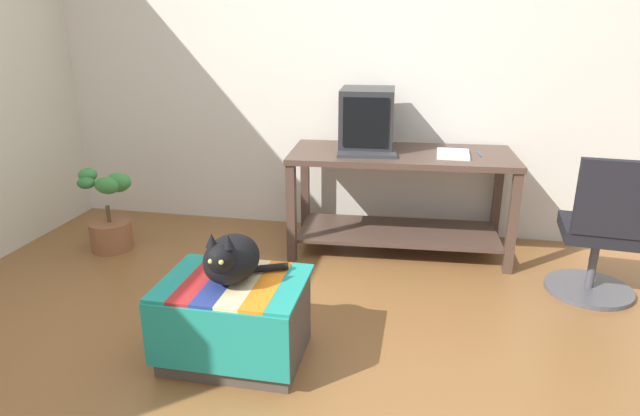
% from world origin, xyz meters
% --- Properties ---
extents(ground_plane, '(14.00, 14.00, 0.00)m').
position_xyz_m(ground_plane, '(0.00, 0.00, 0.00)').
color(ground_plane, brown).
extents(back_wall, '(8.00, 0.10, 2.60)m').
position_xyz_m(back_wall, '(0.00, 2.05, 1.30)').
color(back_wall, silver).
rests_on(back_wall, ground_plane).
extents(desk, '(1.59, 0.76, 0.74)m').
position_xyz_m(desk, '(0.42, 1.60, 0.51)').
color(desk, '#4C382D').
rests_on(desk, ground_plane).
extents(tv_monitor, '(0.39, 0.44, 0.43)m').
position_xyz_m(tv_monitor, '(0.16, 1.67, 0.95)').
color(tv_monitor, '#28282B').
rests_on(tv_monitor, desk).
extents(keyboard, '(0.42, 0.20, 0.02)m').
position_xyz_m(keyboard, '(0.19, 1.44, 0.75)').
color(keyboard, '#333338').
rests_on(keyboard, desk).
extents(book, '(0.22, 0.28, 0.02)m').
position_xyz_m(book, '(0.77, 1.57, 0.75)').
color(book, white).
rests_on(book, desk).
extents(ottoman_with_blanket, '(0.69, 0.53, 0.42)m').
position_xyz_m(ottoman_with_blanket, '(-0.29, 0.07, 0.21)').
color(ottoman_with_blanket, '#4C4238').
rests_on(ottoman_with_blanket, ground_plane).
extents(cat, '(0.37, 0.38, 0.29)m').
position_xyz_m(cat, '(-0.29, 0.08, 0.54)').
color(cat, black).
rests_on(cat, ottoman_with_blanket).
extents(potted_plant, '(0.44, 0.33, 0.60)m').
position_xyz_m(potted_plant, '(-1.66, 1.20, 0.26)').
color(potted_plant, brown).
rests_on(potted_plant, ground_plane).
extents(office_chair, '(0.52, 0.52, 0.89)m').
position_xyz_m(office_chair, '(1.63, 1.12, 0.39)').
color(office_chair, '#4C4C51').
rests_on(office_chair, ground_plane).
extents(pen, '(0.02, 0.14, 0.01)m').
position_xyz_m(pen, '(0.94, 1.63, 0.74)').
color(pen, '#2351B2').
rests_on(pen, desk).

